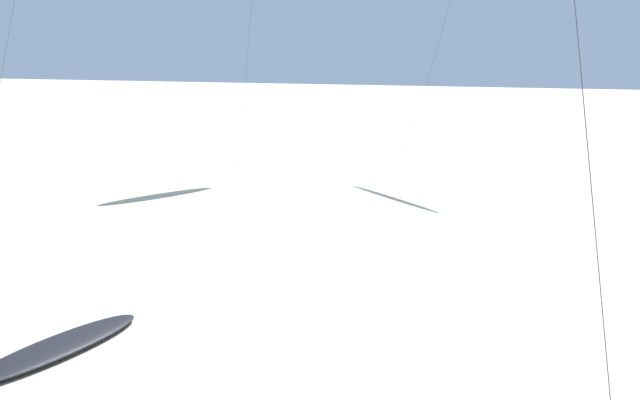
{
  "coord_description": "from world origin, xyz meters",
  "views": [
    {
      "loc": [
        5.75,
        0.38,
        9.03
      ],
      "look_at": [
        -0.86,
        22.29,
        4.27
      ],
      "focal_mm": 43.85,
      "sensor_mm": 36.0,
      "label": 1
    }
  ],
  "objects": [
    {
      "name": "grounded_kite_0",
      "position": [
        -7.86,
        18.72,
        0.15
      ],
      "size": [
        2.93,
        6.49,
        0.28
      ],
      "color": "black",
      "rests_on": "ground"
    }
  ]
}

